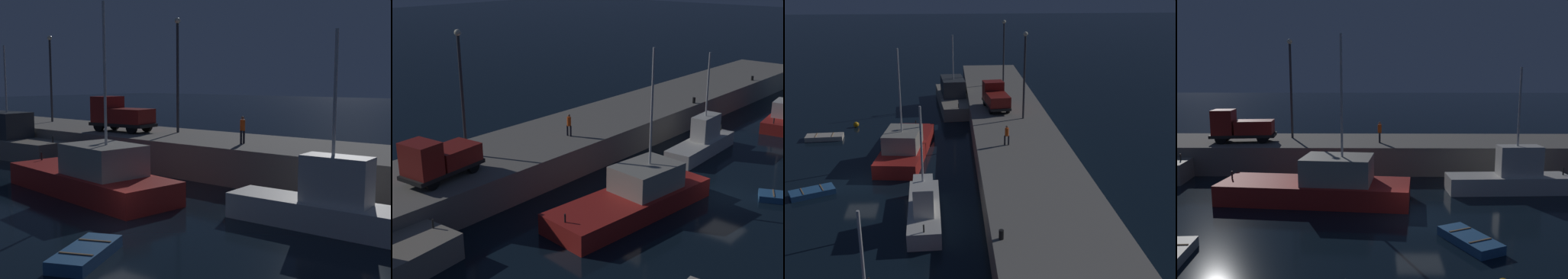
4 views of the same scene
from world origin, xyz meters
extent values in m
plane|color=black|center=(0.00, 0.00, 0.00)|extent=(320.00, 320.00, 0.00)
cube|color=gray|center=(0.00, 13.46, 1.12)|extent=(76.90, 7.83, 2.23)
cube|color=silver|center=(6.38, 5.49, 0.57)|extent=(8.13, 2.47, 1.14)
cube|color=silver|center=(7.08, 5.52, 2.13)|extent=(2.84, 1.43, 1.97)
cylinder|color=silver|center=(6.91, 5.52, 5.66)|extent=(0.14, 0.14, 5.10)
cylinder|color=#262626|center=(10.08, 5.65, 1.39)|extent=(0.10, 0.10, 0.50)
cube|color=gray|center=(-22.68, 7.81, 0.74)|extent=(13.18, 4.60, 1.49)
cube|color=#33383D|center=(-23.03, 7.78, 2.53)|extent=(5.21, 3.11, 2.09)
cylinder|color=silver|center=(-22.27, 7.85, 6.26)|extent=(0.14, 0.14, 5.36)
cylinder|color=#262626|center=(-16.77, 8.35, 1.74)|extent=(0.10, 0.10, 0.50)
cube|color=red|center=(-6.11, 3.31, 0.63)|extent=(11.88, 4.80, 1.25)
cube|color=#ADA899|center=(-4.69, 3.17, 2.05)|extent=(4.39, 3.36, 1.60)
cylinder|color=silver|center=(-4.42, 3.14, 6.48)|extent=(0.14, 0.14, 7.25)
cylinder|color=#262626|center=(-11.41, 3.86, 1.50)|extent=(0.10, 0.10, 0.50)
cylinder|color=silver|center=(18.33, 3.57, 4.76)|extent=(0.14, 0.14, 4.44)
cube|color=#2D6099|center=(1.96, -3.22, 0.22)|extent=(2.66, 3.54, 0.44)
cube|color=olive|center=(1.64, -2.57, 0.46)|extent=(1.15, 0.61, 0.04)
cube|color=olive|center=(2.27, -3.86, 0.46)|extent=(1.15, 0.61, 0.04)
cube|color=beige|center=(-11.07, -5.34, 0.23)|extent=(1.72, 3.74, 0.46)
cube|color=olive|center=(-11.01, -6.14, 0.48)|extent=(1.33, 0.17, 0.04)
cube|color=olive|center=(-11.12, -4.54, 0.48)|extent=(1.33, 0.17, 0.04)
sphere|color=orange|center=(-14.96, -2.86, 0.30)|extent=(0.60, 0.60, 0.60)
cylinder|color=#38383D|center=(-25.58, 14.38, 6.08)|extent=(0.20, 0.20, 7.69)
sphere|color=#F9EFCC|center=(-25.58, 14.38, 10.11)|extent=(0.44, 0.44, 0.44)
cylinder|color=#38383D|center=(-9.76, 14.64, 6.29)|extent=(0.20, 0.20, 8.12)
sphere|color=#F9EFCC|center=(-9.76, 14.64, 10.54)|extent=(0.44, 0.44, 0.44)
cylinder|color=black|center=(-14.81, 11.19, 2.68)|extent=(0.93, 0.38, 0.90)
cylinder|color=black|center=(-15.02, 12.95, 2.68)|extent=(0.93, 0.38, 0.90)
cylinder|color=black|center=(-11.56, 11.57, 2.68)|extent=(0.93, 0.38, 0.90)
cylinder|color=black|center=(-11.77, 13.34, 2.68)|extent=(0.93, 0.38, 0.90)
cube|color=black|center=(-13.29, 12.26, 2.81)|extent=(5.32, 2.71, 0.25)
cube|color=maroon|center=(-14.81, 12.08, 3.93)|extent=(1.87, 2.30, 1.99)
cube|color=maroon|center=(-12.38, 12.37, 3.48)|extent=(3.19, 2.46, 1.09)
cylinder|color=black|center=(-2.11, 12.26, 2.64)|extent=(0.14, 0.14, 0.82)
cylinder|color=black|center=(-2.10, 11.94, 2.64)|extent=(0.14, 0.14, 0.82)
cylinder|color=#E54C14|center=(-2.10, 12.10, 3.40)|extent=(0.33, 0.33, 0.68)
sphere|color=#8C664C|center=(-2.10, 12.10, 3.86)|extent=(0.20, 0.20, 0.20)
cylinder|color=black|center=(12.97, 10.06, 2.51)|extent=(0.28, 0.28, 0.55)
camera|label=1|loc=(15.66, -13.73, 6.18)|focal=46.53mm
camera|label=2|loc=(-30.80, -14.46, 14.80)|focal=49.64mm
camera|label=3|loc=(36.21, 7.41, 16.21)|focal=44.64mm
camera|label=4|loc=(-2.31, -21.37, 7.73)|focal=38.13mm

